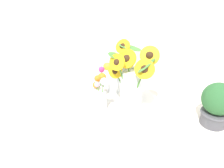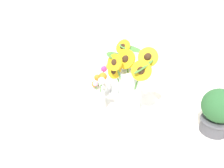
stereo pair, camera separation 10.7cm
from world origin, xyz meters
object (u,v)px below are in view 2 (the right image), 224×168
object	(u,v)px
vase_bulb_right	(101,84)
mason_jar_sunflowers	(130,83)
potted_plant	(218,111)
serving_tray	(112,104)
vase_small_center	(98,96)
vase_small_back	(116,78)

from	to	relation	value
vase_bulb_right	mason_jar_sunflowers	bearing A→B (deg)	-10.76
mason_jar_sunflowers	vase_bulb_right	bearing A→B (deg)	169.24
vase_bulb_right	potted_plant	bearing A→B (deg)	6.30
serving_tray	vase_small_center	bearing A→B (deg)	-106.18
vase_small_center	vase_small_back	world-z (taller)	vase_small_center
vase_small_center	mason_jar_sunflowers	bearing A→B (deg)	31.32
serving_tray	mason_jar_sunflowers	world-z (taller)	mason_jar_sunflowers
vase_bulb_right	vase_small_back	size ratio (longest dim) A/B	0.89
mason_jar_sunflowers	vase_bulb_right	world-z (taller)	mason_jar_sunflowers
mason_jar_sunflowers	serving_tray	bearing A→B (deg)	176.46
vase_small_center	vase_bulb_right	xyz separation A→B (m)	(-0.07, 0.11, -0.01)
vase_bulb_right	potted_plant	distance (m)	0.57
serving_tray	vase_small_back	xyz separation A→B (m)	(-0.05, 0.10, 0.09)
vase_small_back	potted_plant	bearing A→B (deg)	-1.22
mason_jar_sunflowers	potted_plant	world-z (taller)	mason_jar_sunflowers
vase_small_center	vase_small_back	size ratio (longest dim) A/B	1.10
serving_tray	vase_small_back	size ratio (longest dim) A/B	2.79
serving_tray	mason_jar_sunflowers	size ratio (longest dim) A/B	1.45
mason_jar_sunflowers	vase_small_center	bearing A→B (deg)	-148.68
mason_jar_sunflowers	vase_bulb_right	size ratio (longest dim) A/B	2.16
vase_small_back	potted_plant	size ratio (longest dim) A/B	0.84
serving_tray	potted_plant	world-z (taller)	potted_plant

